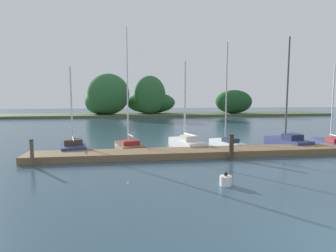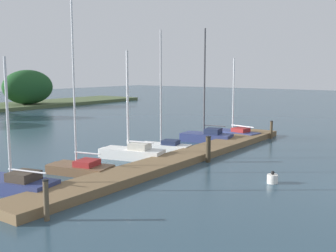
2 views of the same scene
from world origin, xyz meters
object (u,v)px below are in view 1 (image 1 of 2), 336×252
(sailboat_4, at_px, (287,140))
(sailboat_2, at_px, (186,142))
(sailboat_3, at_px, (226,142))
(sailboat_5, at_px, (332,143))
(mooring_piling_0, at_px, (32,153))
(channel_buoy_0, at_px, (226,180))
(sailboat_0, at_px, (73,146))
(mooring_piling_1, at_px, (231,147))
(sailboat_1, at_px, (129,144))

(sailboat_4, bearing_deg, sailboat_2, 75.22)
(sailboat_3, bearing_deg, sailboat_2, 75.94)
(sailboat_5, relative_size, mooring_piling_0, 4.16)
(sailboat_5, height_order, channel_buoy_0, sailboat_5)
(sailboat_4, bearing_deg, channel_buoy_0, 125.97)
(sailboat_2, bearing_deg, sailboat_4, -108.36)
(mooring_piling_0, bearing_deg, sailboat_2, 24.22)
(sailboat_5, bearing_deg, sailboat_0, 96.81)
(sailboat_3, xyz_separation_m, mooring_piling_1, (-1.06, -3.57, 0.32))
(sailboat_4, height_order, mooring_piling_1, sailboat_4)
(sailboat_3, relative_size, sailboat_5, 1.26)
(sailboat_1, distance_m, sailboat_4, 10.38)
(sailboat_2, height_order, mooring_piling_1, sailboat_2)
(sailboat_4, bearing_deg, mooring_piling_1, 111.22)
(sailboat_2, xyz_separation_m, sailboat_3, (2.72, -0.06, -0.04))
(sailboat_3, bearing_deg, mooring_piling_0, 95.59)
(sailboat_3, bearing_deg, sailboat_0, 78.29)
(sailboat_0, relative_size, sailboat_5, 0.94)
(sailboat_2, xyz_separation_m, sailboat_5, (9.53, -1.15, -0.09))
(sailboat_0, height_order, channel_buoy_0, sailboat_0)
(sailboat_0, relative_size, sailboat_2, 0.91)
(sailboat_3, distance_m, sailboat_5, 6.89)
(sailboat_0, relative_size, mooring_piling_0, 3.92)
(mooring_piling_0, height_order, mooring_piling_1, mooring_piling_1)
(sailboat_1, height_order, mooring_piling_0, sailboat_1)
(sailboat_1, height_order, sailboat_4, sailboat_1)
(sailboat_0, height_order, mooring_piling_1, sailboat_0)
(sailboat_2, height_order, sailboat_4, sailboat_4)
(sailboat_5, distance_m, mooring_piling_0, 17.86)
(channel_buoy_0, bearing_deg, sailboat_2, 89.02)
(sailboat_4, height_order, channel_buoy_0, sailboat_4)
(sailboat_3, height_order, mooring_piling_1, sailboat_3)
(sailboat_1, xyz_separation_m, mooring_piling_1, (5.31, -3.52, 0.34))
(sailboat_5, height_order, mooring_piling_0, sailboat_5)
(sailboat_0, height_order, sailboat_2, sailboat_2)
(sailboat_0, bearing_deg, sailboat_3, -101.90)
(sailboat_3, xyz_separation_m, channel_buoy_0, (-2.85, -7.62, -0.16))
(sailboat_1, xyz_separation_m, sailboat_5, (13.17, -1.04, -0.03))
(mooring_piling_0, bearing_deg, sailboat_4, 11.92)
(sailboat_1, distance_m, channel_buoy_0, 8.35)
(sailboat_1, xyz_separation_m, sailboat_3, (6.37, 0.05, 0.02))
(sailboat_5, bearing_deg, sailboat_2, 93.08)
(mooring_piling_0, bearing_deg, mooring_piling_1, 0.25)
(mooring_piling_1, bearing_deg, sailboat_5, 17.48)
(mooring_piling_0, bearing_deg, sailboat_0, 70.94)
(channel_buoy_0, bearing_deg, mooring_piling_0, 153.43)
(sailboat_2, distance_m, mooring_piling_0, 8.95)
(sailboat_0, height_order, mooring_piling_0, sailboat_0)
(sailboat_4, distance_m, sailboat_5, 2.88)
(mooring_piling_0, xyz_separation_m, channel_buoy_0, (8.03, -4.01, -0.46))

